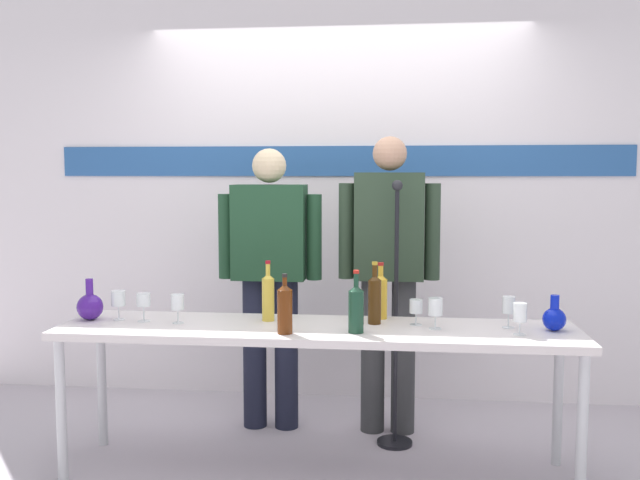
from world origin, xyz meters
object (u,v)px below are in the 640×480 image
display_table (317,338)px  decanter_blue_left (90,306)px  wine_bottle_4 (285,308)px  microphone_stand (395,358)px  wine_glass_left_2 (177,303)px  wine_glass_right_3 (416,307)px  presenter_right (389,266)px  wine_glass_right_2 (520,313)px  wine_glass_left_0 (143,301)px  decanter_blue_right (554,318)px  wine_bottle_1 (268,296)px  wine_bottle_2 (380,295)px  wine_bottle_3 (356,307)px  wine_glass_right_0 (509,306)px  wine_glass_left_1 (118,299)px  presenter_left (270,269)px  wine_bottle_0 (375,298)px  wine_glass_right_1 (435,307)px

display_table → decanter_blue_left: (-1.20, 0.03, 0.13)m
wine_bottle_4 → microphone_stand: 0.89m
display_table → wine_glass_left_2: size_ratio=17.38×
display_table → wine_glass_right_3: size_ratio=19.81×
presenter_right → wine_glass_right_2: 0.95m
presenter_right → wine_glass_left_0: (-1.26, -0.60, -0.12)m
decanter_blue_left → decanter_blue_right: 2.37m
decanter_blue_left → wine_glass_left_0: size_ratio=1.48×
wine_bottle_4 → wine_glass_left_0: wine_bottle_4 is taller
microphone_stand → display_table: bearing=-133.1°
presenter_right → wine_bottle_1: (-0.62, -0.51, -0.10)m
wine_bottle_2 → wine_glass_right_2: 0.73m
decanter_blue_right → wine_bottle_3: 0.97m
wine_bottle_2 → wine_bottle_3: (-0.11, -0.35, -0.00)m
wine_glass_left_0 → wine_glass_right_3: size_ratio=1.12×
wine_bottle_2 → wine_glass_right_3: bearing=-37.5°
wine_glass_left_0 → wine_glass_right_0: wine_glass_right_0 is taller
wine_bottle_2 → wine_bottle_4: bearing=-138.1°
wine_bottle_2 → wine_glass_right_2: (0.67, -0.31, -0.02)m
wine_glass_left_1 → presenter_right: bearing=22.4°
wine_glass_right_0 → wine_glass_right_2: size_ratio=1.03×
wine_bottle_3 → wine_bottle_4: 0.34m
presenter_left → wine_bottle_0: 0.83m
wine_glass_left_0 → presenter_left: bearing=47.3°
wine_glass_left_2 → presenter_right: bearing=30.5°
wine_bottle_3 → wine_glass_right_0: 0.77m
wine_bottle_4 → wine_glass_left_1: 0.94m
wine_bottle_2 → presenter_right: bearing=84.5°
decanter_blue_left → wine_bottle_3: 1.41m
wine_glass_left_0 → wine_bottle_4: bearing=-14.1°
wine_glass_left_0 → wine_glass_left_1: (-0.15, 0.02, 0.00)m
wine_glass_right_2 → wine_glass_right_3: bearing=161.2°
presenter_left → wine_glass_left_2: 0.73m
wine_bottle_3 → wine_glass_left_0: bearing=172.9°
decanter_blue_left → wine_bottle_2: bearing=7.5°
display_table → wine_glass_left_1: size_ratio=16.83×
presenter_left → wine_bottle_4: size_ratio=5.78×
decanter_blue_right → wine_bottle_2: bearing=166.8°
decanter_blue_left → wine_glass_right_0: decanter_blue_left is taller
display_table → wine_bottle_2: bearing=36.3°
wine_glass_left_1 → wine_glass_right_3: 1.55m
wine_glass_right_0 → microphone_stand: (-0.56, 0.35, -0.38)m
display_table → wine_bottle_4: bearing=-128.1°
wine_bottle_4 → wine_glass_right_0: size_ratio=1.83×
wine_glass_left_0 → wine_glass_right_2: 1.89m
presenter_right → wine_glass_right_1: presenter_right is taller
wine_bottle_4 → wine_glass_right_3: size_ratio=2.20×
decanter_blue_right → microphone_stand: (-0.77, 0.39, -0.33)m
decanter_blue_right → wine_bottle_0: bearing=175.8°
wine_bottle_4 → microphone_stand: bearing=48.2°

